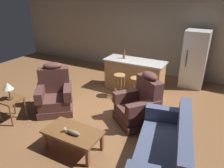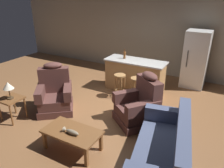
% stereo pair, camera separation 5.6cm
% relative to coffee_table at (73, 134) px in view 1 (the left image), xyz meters
% --- Properties ---
extents(ground_plane, '(12.00, 12.00, 0.00)m').
position_rel_coffee_table_xyz_m(ground_plane, '(-0.07, 1.74, -0.36)').
color(ground_plane, brown).
extents(back_wall, '(12.00, 0.05, 2.60)m').
position_rel_coffee_table_xyz_m(back_wall, '(-0.07, 4.86, 0.94)').
color(back_wall, '#A89E89').
rests_on(back_wall, ground_plane).
extents(coffee_table, '(1.10, 0.60, 0.42)m').
position_rel_coffee_table_xyz_m(coffee_table, '(0.00, 0.00, 0.00)').
color(coffee_table, brown).
rests_on(coffee_table, ground_plane).
extents(fish_figurine, '(0.34, 0.10, 0.10)m').
position_rel_coffee_table_xyz_m(fish_figurine, '(0.04, -0.08, 0.10)').
color(fish_figurine, '#4C3823').
rests_on(fish_figurine, coffee_table).
extents(couch, '(1.19, 2.03, 0.94)m').
position_rel_coffee_table_xyz_m(couch, '(1.66, 0.38, -0.02)').
color(couch, '#4C5675').
rests_on(couch, ground_plane).
extents(recliner_near_lamp, '(1.18, 1.18, 1.20)m').
position_rel_coffee_table_xyz_m(recliner_near_lamp, '(-1.35, 1.02, 0.06)').
color(recliner_near_lamp, brown).
rests_on(recliner_near_lamp, ground_plane).
extents(recliner_near_island, '(1.18, 1.18, 1.20)m').
position_rel_coffee_table_xyz_m(recliner_near_island, '(0.74, 1.51, 0.06)').
color(recliner_near_island, brown).
rests_on(recliner_near_island, ground_plane).
extents(end_table, '(0.48, 0.48, 0.56)m').
position_rel_coffee_table_xyz_m(end_table, '(-1.91, 0.17, 0.10)').
color(end_table, brown).
rests_on(end_table, ground_plane).
extents(table_lamp, '(0.24, 0.24, 0.41)m').
position_rel_coffee_table_xyz_m(table_lamp, '(-1.88, 0.15, 0.50)').
color(table_lamp, '#4C3823').
rests_on(table_lamp, end_table).
extents(kitchen_island, '(1.80, 0.70, 0.95)m').
position_rel_coffee_table_xyz_m(kitchen_island, '(-0.07, 3.09, 0.11)').
color(kitchen_island, '#AD7F4C').
rests_on(kitchen_island, ground_plane).
extents(bar_stool_left, '(0.32, 0.32, 0.68)m').
position_rel_coffee_table_xyz_m(bar_stool_left, '(-0.25, 2.46, 0.11)').
color(bar_stool_left, '#A87A47').
rests_on(bar_stool_left, ground_plane).
extents(bar_stool_right, '(0.32, 0.32, 0.68)m').
position_rel_coffee_table_xyz_m(bar_stool_right, '(0.25, 2.46, 0.11)').
color(bar_stool_right, '#A87A47').
rests_on(bar_stool_right, ground_plane).
extents(refrigerator, '(0.70, 0.69, 1.76)m').
position_rel_coffee_table_xyz_m(refrigerator, '(1.42, 4.29, 0.52)').
color(refrigerator, white).
rests_on(refrigerator, ground_plane).
extents(bottle_tall_green, '(0.07, 0.07, 0.29)m').
position_rel_coffee_table_xyz_m(bottle_tall_green, '(-0.44, 3.11, 0.70)').
color(bottle_tall_green, brown).
rests_on(bottle_tall_green, kitchen_island).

